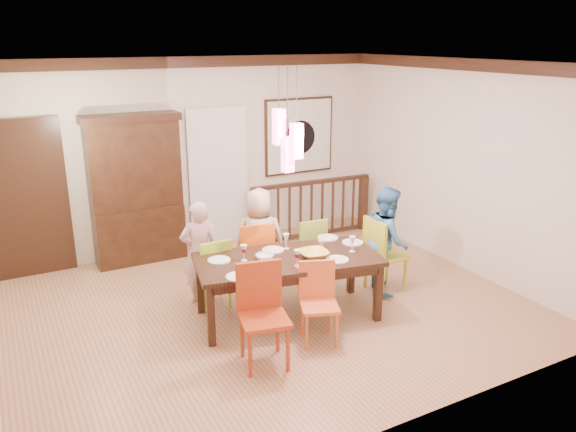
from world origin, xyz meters
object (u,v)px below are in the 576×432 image
dining_table (288,264)px  china_hutch (136,189)px  person_far_mid (259,240)px  person_end_right (387,240)px  balustrade (312,208)px  person_far_left (200,252)px  chair_far_left (212,266)px  chair_end_right (386,249)px

dining_table → china_hutch: china_hutch is taller
person_far_mid → person_end_right: bearing=175.0°
dining_table → balustrade: (1.66, 2.27, -0.17)m
china_hutch → person_end_right: china_hutch is taller
dining_table → person_far_left: bearing=141.7°
chair_far_left → china_hutch: size_ratio=0.41×
person_far_left → person_end_right: 2.38m
balustrade → person_far_left: bearing=-147.0°
china_hutch → person_far_left: (0.33, -1.73, -0.43)m
chair_end_right → person_end_right: 0.12m
dining_table → chair_end_right: (1.47, 0.06, -0.10)m
person_far_left → person_far_mid: size_ratio=0.96×
chair_far_left → person_far_left: 0.23m
dining_table → person_far_left: (-0.75, 0.89, -0.02)m
chair_far_left → person_far_mid: 0.76m
person_far_mid → person_end_right: person_end_right is taller
chair_end_right → person_far_mid: (-1.42, 0.82, 0.11)m
person_end_right → chair_far_left: bearing=103.4°
dining_table → china_hutch: (-1.08, 2.62, 0.42)m
person_far_left → person_far_mid: (0.81, -0.01, 0.03)m
china_hutch → person_far_left: bearing=-79.3°
dining_table → chair_far_left: (-0.66, 0.72, -0.16)m
chair_end_right → person_far_left: size_ratio=0.76×
dining_table → balustrade: balustrade is taller
chair_end_right → balustrade: (0.19, 2.21, -0.07)m
china_hutch → person_end_right: size_ratio=1.56×
dining_table → person_far_mid: size_ratio=1.67×
person_far_left → chair_far_left: bearing=130.5°
chair_end_right → balustrade: size_ratio=0.47×
chair_end_right → person_end_right: size_ratio=0.72×
chair_far_left → person_far_mid: size_ratio=0.65×
chair_end_right → dining_table: bearing=91.3°
china_hutch → person_far_left: china_hutch is taller
chair_far_left → person_far_mid: (0.72, 0.16, 0.17)m
chair_far_left → china_hutch: (-0.41, 1.89, 0.58)m
dining_table → chair_end_right: chair_end_right is taller
person_end_right → dining_table: bearing=123.0°
dining_table → person_end_right: (1.47, 0.06, 0.03)m
person_far_left → person_far_mid: person_far_mid is taller
china_hutch → person_far_mid: (1.13, -1.74, -0.41)m
person_far_mid → dining_table: bearing=111.4°
dining_table → balustrade: 2.82m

